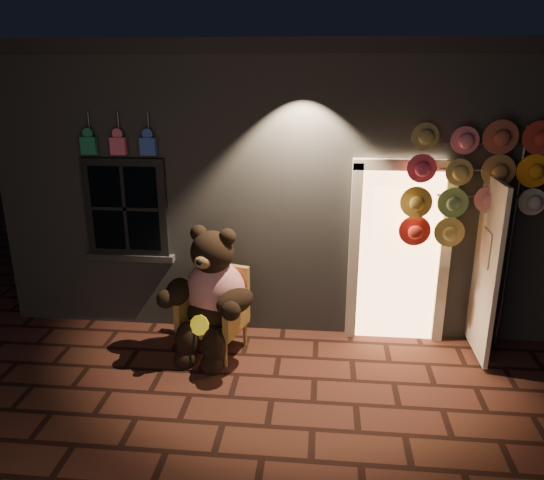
# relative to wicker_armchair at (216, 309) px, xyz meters

# --- Properties ---
(ground) EXTENTS (60.00, 60.00, 0.00)m
(ground) POSITION_rel_wicker_armchair_xyz_m (0.74, -0.97, -0.49)
(ground) COLOR #4C251D
(ground) RESTS_ON ground
(shop_building) EXTENTS (7.30, 5.95, 3.51)m
(shop_building) POSITION_rel_wicker_armchair_xyz_m (0.74, 3.02, 1.24)
(shop_building) COLOR slate
(shop_building) RESTS_ON ground
(wicker_armchair) EXTENTS (0.81, 0.77, 0.99)m
(wicker_armchair) POSITION_rel_wicker_armchair_xyz_m (0.00, 0.00, 0.00)
(wicker_armchair) COLOR #A77240
(wicker_armchair) RESTS_ON ground
(teddy_bear) EXTENTS (1.08, 0.98, 1.55)m
(teddy_bear) POSITION_rel_wicker_armchair_xyz_m (-0.02, -0.12, 0.23)
(teddy_bear) COLOR #AC1218
(teddy_bear) RESTS_ON ground
(hat_rack) EXTENTS (1.51, 0.22, 2.60)m
(hat_rack) POSITION_rel_wicker_armchair_xyz_m (2.78, 0.30, 1.49)
(hat_rack) COLOR #59595E
(hat_rack) RESTS_ON ground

